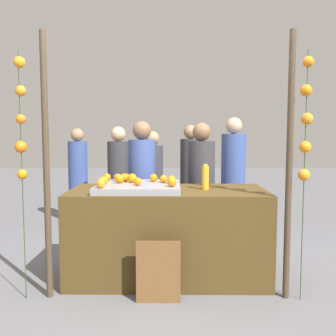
% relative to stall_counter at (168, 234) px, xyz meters
% --- Properties ---
extents(ground_plane, '(24.00, 24.00, 0.00)m').
position_rel_stall_counter_xyz_m(ground_plane, '(0.00, 0.00, -0.45)').
color(ground_plane, slate).
extents(stall_counter, '(1.93, 0.89, 0.89)m').
position_rel_stall_counter_xyz_m(stall_counter, '(0.00, 0.00, 0.00)').
color(stall_counter, '#4C3819').
rests_on(stall_counter, ground_plane).
extents(orange_tray, '(0.81, 0.75, 0.06)m').
position_rel_stall_counter_xyz_m(orange_tray, '(-0.29, -0.02, 0.48)').
color(orange_tray, gray).
rests_on(orange_tray, stall_counter).
extents(orange_0, '(0.08, 0.08, 0.08)m').
position_rel_stall_counter_xyz_m(orange_0, '(-0.15, 0.14, 0.55)').
color(orange_0, orange).
rests_on(orange_0, orange_tray).
extents(orange_1, '(0.09, 0.09, 0.09)m').
position_rel_stall_counter_xyz_m(orange_1, '(-0.36, 0.06, 0.55)').
color(orange_1, orange).
rests_on(orange_1, orange_tray).
extents(orange_2, '(0.08, 0.08, 0.08)m').
position_rel_stall_counter_xyz_m(orange_2, '(-0.45, 0.14, 0.55)').
color(orange_2, orange).
rests_on(orange_2, orange_tray).
extents(orange_3, '(0.08, 0.08, 0.08)m').
position_rel_stall_counter_xyz_m(orange_3, '(-0.62, -0.19, 0.54)').
color(orange_3, orange).
rests_on(orange_3, orange_tray).
extents(orange_4, '(0.08, 0.08, 0.08)m').
position_rel_stall_counter_xyz_m(orange_4, '(-0.29, -0.15, 0.54)').
color(orange_4, orange).
rests_on(orange_4, orange_tray).
extents(orange_5, '(0.07, 0.07, 0.07)m').
position_rel_stall_counter_xyz_m(orange_5, '(-0.53, 0.21, 0.54)').
color(orange_5, orange).
rests_on(orange_5, orange_tray).
extents(orange_6, '(0.08, 0.08, 0.08)m').
position_rel_stall_counter_xyz_m(orange_6, '(0.04, -0.02, 0.55)').
color(orange_6, orange).
rests_on(orange_6, orange_tray).
extents(orange_7, '(0.09, 0.09, 0.09)m').
position_rel_stall_counter_xyz_m(orange_7, '(-0.48, 0.03, 0.55)').
color(orange_7, orange).
rests_on(orange_7, orange_tray).
extents(orange_8, '(0.08, 0.08, 0.08)m').
position_rel_stall_counter_xyz_m(orange_8, '(-0.04, 0.07, 0.54)').
color(orange_8, orange).
rests_on(orange_8, orange_tray).
extents(orange_9, '(0.08, 0.08, 0.08)m').
position_rel_stall_counter_xyz_m(orange_9, '(-0.61, -0.33, 0.55)').
color(orange_9, orange).
rests_on(orange_9, orange_tray).
extents(orange_10, '(0.07, 0.07, 0.07)m').
position_rel_stall_counter_xyz_m(orange_10, '(-0.43, 0.22, 0.54)').
color(orange_10, orange).
rests_on(orange_10, orange_tray).
extents(orange_11, '(0.09, 0.09, 0.09)m').
position_rel_stall_counter_xyz_m(orange_11, '(0.04, -0.23, 0.55)').
color(orange_11, orange).
rests_on(orange_11, orange_tray).
extents(orange_12, '(0.08, 0.08, 0.08)m').
position_rel_stall_counter_xyz_m(orange_12, '(-0.62, -0.07, 0.55)').
color(orange_12, orange).
rests_on(orange_12, orange_tray).
extents(orange_13, '(0.08, 0.08, 0.08)m').
position_rel_stall_counter_xyz_m(orange_13, '(-0.64, 0.22, 0.54)').
color(orange_13, orange).
rests_on(orange_13, orange_tray).
extents(juice_bottle, '(0.07, 0.07, 0.25)m').
position_rel_stall_counter_xyz_m(juice_bottle, '(0.37, -0.00, 0.57)').
color(juice_bottle, '#FAA520').
rests_on(juice_bottle, stall_counter).
extents(chalkboard_sign, '(0.38, 0.03, 0.55)m').
position_rel_stall_counter_xyz_m(chalkboard_sign, '(-0.08, -0.60, -0.18)').
color(chalkboard_sign, brown).
rests_on(chalkboard_sign, ground_plane).
extents(vendor_left, '(0.32, 0.32, 1.58)m').
position_rel_stall_counter_xyz_m(vendor_left, '(-0.31, 0.70, 0.29)').
color(vendor_left, '#384C8C').
rests_on(vendor_left, ground_plane).
extents(vendor_right, '(0.31, 0.31, 1.57)m').
position_rel_stall_counter_xyz_m(vendor_right, '(0.38, 0.68, 0.28)').
color(vendor_right, '#333338').
rests_on(vendor_right, ground_plane).
extents(crowd_person_0, '(0.30, 0.30, 1.52)m').
position_rel_stall_counter_xyz_m(crowd_person_0, '(-1.46, 2.39, 0.26)').
color(crowd_person_0, '#384C8C').
rests_on(crowd_person_0, ground_plane).
extents(crowd_person_1, '(0.33, 0.33, 1.66)m').
position_rel_stall_counter_xyz_m(crowd_person_1, '(0.89, 1.53, 0.33)').
color(crowd_person_1, '#384C8C').
rests_on(crowd_person_1, ground_plane).
extents(crowd_person_2, '(0.29, 0.29, 1.47)m').
position_rel_stall_counter_xyz_m(crowd_person_2, '(-0.23, 1.55, 0.24)').
color(crowd_person_2, '#333338').
rests_on(crowd_person_2, ground_plane).
extents(crowd_person_3, '(0.31, 0.31, 1.53)m').
position_rel_stall_counter_xyz_m(crowd_person_3, '(-0.71, 1.62, 0.27)').
color(crowd_person_3, '#333338').
rests_on(crowd_person_3, ground_plane).
extents(crowd_person_4, '(0.31, 0.31, 1.56)m').
position_rel_stall_counter_xyz_m(crowd_person_4, '(0.33, 2.07, 0.28)').
color(crowd_person_4, '#333338').
rests_on(crowd_person_4, ground_plane).
extents(canopy_post_left, '(0.06, 0.06, 2.31)m').
position_rel_stall_counter_xyz_m(canopy_post_left, '(-1.05, -0.48, 0.71)').
color(canopy_post_left, '#473828').
rests_on(canopy_post_left, ground_plane).
extents(canopy_post_right, '(0.06, 0.06, 2.31)m').
position_rel_stall_counter_xyz_m(canopy_post_right, '(1.05, -0.48, 0.71)').
color(canopy_post_right, '#473828').
rests_on(canopy_post_right, ground_plane).
extents(garland_strand_left, '(0.11, 0.11, 2.14)m').
position_rel_stall_counter_xyz_m(garland_strand_left, '(-1.24, -0.52, 1.11)').
color(garland_strand_left, '#2D4C23').
rests_on(garland_strand_left, ground_plane).
extents(garland_strand_right, '(0.12, 0.11, 2.14)m').
position_rel_stall_counter_xyz_m(garland_strand_right, '(1.16, -0.53, 1.08)').
color(garland_strand_right, '#2D4C23').
rests_on(garland_strand_right, ground_plane).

